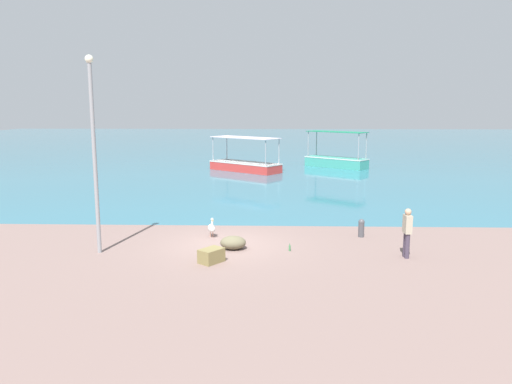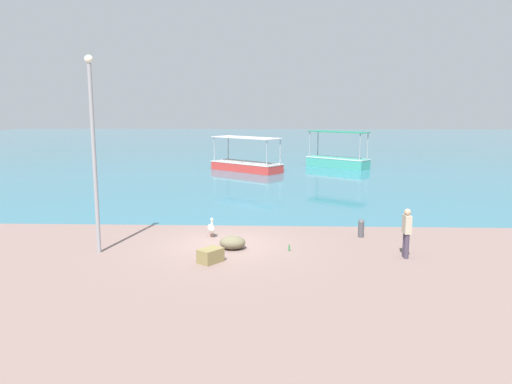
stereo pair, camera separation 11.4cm
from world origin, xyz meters
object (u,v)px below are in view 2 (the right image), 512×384
Objects in this scene: fishing_boat_near_left at (246,164)px; fishing_boat_outer at (337,160)px; net_pile at (232,243)px; pelican at (211,228)px; glass_bottle at (289,248)px; mooring_bollard at (361,227)px; cargo_crate at (210,255)px; fisherman_standing at (407,232)px; lamp_post at (94,146)px.

fishing_boat_near_left is 7.90m from fishing_boat_outer.
net_pile is (-6.74, -24.25, -0.36)m from fishing_boat_outer.
net_pile is (0.71, -21.61, -0.30)m from fishing_boat_near_left.
pelican is 3.50m from glass_bottle.
fishing_boat_near_left is at bearing 105.79° from mooring_bollard.
mooring_bollard is (5.60, -19.79, -0.15)m from fishing_boat_near_left.
cargo_crate is 2.91× the size of glass_bottle.
net_pile is 3.45× the size of glass_bottle.
fishing_boat_outer is 23.91m from pelican.
net_pile reaches higher than glass_bottle.
cargo_crate is at bearing -110.64° from net_pile.
fishing_boat_outer is 5.51× the size of net_pile.
glass_bottle is at bearing 170.75° from fisherman_standing.
pelican is at bearing 160.53° from fisherman_standing.
fisherman_standing is 6.60m from cargo_crate.
cargo_crate is at bearing -89.71° from fishing_boat_near_left.
lamp_post reaches higher than fishing_boat_near_left.
pelican reaches higher than glass_bottle.
pelican is at bearing 96.63° from cargo_crate.
fishing_boat_near_left is 23.40m from fisherman_standing.
fishing_boat_near_left is 7.34× the size of pelican.
pelican is 5.44m from lamp_post.
fisherman_standing is at bearing -19.47° from pelican.
pelican is 0.12× the size of lamp_post.
lamp_post reaches higher than cargo_crate.
lamp_post reaches higher than mooring_bollard.
fisherman_standing is 6.26× the size of glass_bottle.
glass_bottle is (2.99, -1.80, -0.27)m from pelican.
lamp_post is at bearing -149.15° from pelican.
net_pile is at bearing 174.71° from glass_bottle.
fishing_boat_outer is at bearing 79.08° from glass_bottle.
lamp_post is 7.21× the size of net_pile.
net_pile is 1.19× the size of cargo_crate.
fishing_boat_outer is 3.04× the size of fisherman_standing.
pelican reaches higher than cargo_crate.
net_pile is 1.68m from cargo_crate.
fishing_boat_outer is at bearing 19.50° from fishing_boat_near_left.
fisherman_standing is at bearing 6.54° from cargo_crate.
pelican is at bearing 30.85° from lamp_post.
mooring_bollard is 0.92× the size of cargo_crate.
fishing_boat_near_left reaches higher than pelican.
pelican is 1.02× the size of cargo_crate.
mooring_bollard is (-1.85, -22.43, -0.21)m from fishing_boat_outer.
fishing_boat_near_left is 20.57m from mooring_bollard.
fisherman_standing is (6.90, -2.44, 0.53)m from pelican.
fishing_boat_outer is 6.54× the size of cargo_crate.
pelican is (-7.70, -22.64, -0.22)m from fishing_boat_outer.
lamp_post is 5.84m from net_pile.
lamp_post is at bearing -100.04° from fishing_boat_near_left.
mooring_bollard is 0.43× the size of fisherman_standing.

